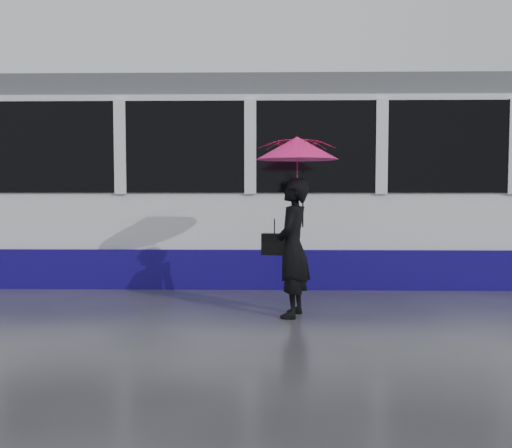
{
  "coord_description": "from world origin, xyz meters",
  "views": [
    {
      "loc": [
        1.07,
        -7.48,
        1.57
      ],
      "look_at": [
        0.91,
        -0.04,
        1.1
      ],
      "focal_mm": 40.0,
      "sensor_mm": 36.0,
      "label": 1
    }
  ],
  "objects": [
    {
      "name": "woman",
      "position": [
        1.36,
        -0.58,
        0.85
      ],
      "size": [
        0.54,
        0.69,
        1.69
      ],
      "primitive_type": "imported",
      "rotation": [
        0.0,
        0.0,
        -1.8
      ],
      "color": "black",
      "rests_on": "ground"
    },
    {
      "name": "tram",
      "position": [
        3.29,
        2.5,
        1.64
      ],
      "size": [
        26.0,
        2.56,
        3.35
      ],
      "color": "white",
      "rests_on": "ground"
    },
    {
      "name": "ground",
      "position": [
        0.0,
        0.0,
        0.0
      ],
      "size": [
        90.0,
        90.0,
        0.0
      ],
      "primitive_type": "plane",
      "color": "#27272C",
      "rests_on": "ground"
    },
    {
      "name": "rails",
      "position": [
        0.0,
        2.5,
        0.01
      ],
      "size": [
        34.0,
        1.51,
        0.02
      ],
      "color": "#3F3D38",
      "rests_on": "ground"
    },
    {
      "name": "handbag",
      "position": [
        1.14,
        -0.56,
        0.89
      ],
      "size": [
        0.32,
        0.2,
        0.44
      ],
      "rotation": [
        0.0,
        0.0,
        -0.23
      ],
      "color": "black",
      "rests_on": "ground"
    },
    {
      "name": "umbrella",
      "position": [
        1.41,
        -0.58,
        1.86
      ],
      "size": [
        1.2,
        1.2,
        1.14
      ],
      "rotation": [
        0.0,
        0.0,
        -0.23
      ],
      "color": "#FF154F",
      "rests_on": "ground"
    }
  ]
}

